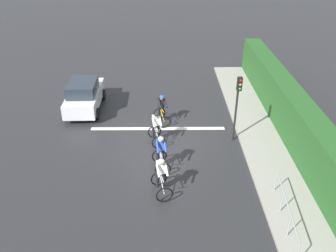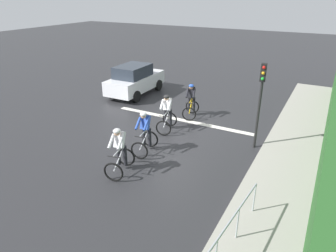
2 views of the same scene
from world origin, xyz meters
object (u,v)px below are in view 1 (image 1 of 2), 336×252
Objects in this scene: cyclist_fourth at (162,110)px; pedestrian_railing_kerbside at (286,208)px; cyclist_second at (161,153)px; cyclist_mid at (156,128)px; car_white at (84,95)px; cyclist_lead at (161,177)px; traffic_light_near_crossing at (238,99)px.

cyclist_fourth is 0.46× the size of pedestrian_railing_kerbside.
cyclist_second is 1.00× the size of cyclist_mid.
cyclist_mid is 1.00× the size of cyclist_fourth.
cyclist_second is 0.40× the size of car_white.
cyclist_fourth is at bearing 158.86° from car_white.
pedestrian_railing_kerbside is (-8.76, 9.24, -0.08)m from car_white.
cyclist_lead is 1.00× the size of cyclist_fourth.
cyclist_second is 4.49m from traffic_light_near_crossing.
cyclist_lead and cyclist_fourth have the same top height.
pedestrian_railing_kerbside is at bearing 97.84° from traffic_light_near_crossing.
cyclist_mid is (0.27, -3.75, 0.00)m from cyclist_lead.
cyclist_second is 0.46× the size of pedestrian_railing_kerbside.
cyclist_lead is at bearing 91.22° from cyclist_second.
cyclist_second is (0.03, -1.61, 0.00)m from cyclist_lead.
cyclist_lead is at bearing 94.18° from cyclist_mid.
cyclist_mid is at bearing -83.61° from cyclist_second.
traffic_light_near_crossing is at bearing -146.82° from cyclist_second.
pedestrian_railing_kerbside is (-4.59, 5.54, -0.01)m from cyclist_mid.
car_white is at bearing -59.15° from cyclist_lead.
cyclist_mid is at bearing -85.82° from cyclist_lead.
cyclist_fourth is at bearing -96.88° from cyclist_mid.
cyclist_second is at bearing 96.39° from cyclist_mid.
cyclist_lead is 5.48m from traffic_light_near_crossing.
cyclist_second is 1.00× the size of cyclist_fourth.
cyclist_mid is 0.50× the size of traffic_light_near_crossing.
car_white reaches higher than pedestrian_railing_kerbside.
cyclist_lead is at bearing -22.50° from pedestrian_railing_kerbside.
cyclist_mid is 2.00m from cyclist_fourth.
cyclist_lead is at bearing 90.34° from cyclist_fourth.
pedestrian_railing_kerbside is (-4.35, 3.40, -0.01)m from cyclist_second.
cyclist_mid is at bearing 2.83° from traffic_light_near_crossing.
car_white is (4.45, -7.45, 0.08)m from cyclist_lead.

